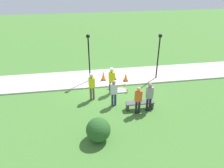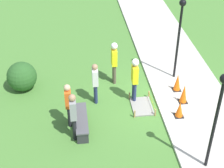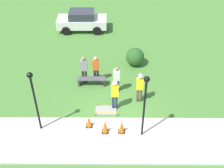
{
  "view_description": "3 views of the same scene",
  "coord_description": "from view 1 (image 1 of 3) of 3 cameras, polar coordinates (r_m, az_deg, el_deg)",
  "views": [
    {
      "loc": [
        2.09,
        13.84,
        7.76
      ],
      "look_at": [
        0.12,
        1.48,
        1.04
      ],
      "focal_mm": 35.0,
      "sensor_mm": 36.0,
      "label": 1
    },
    {
      "loc": [
        -10.83,
        3.14,
        8.47
      ],
      "look_at": [
        -0.33,
        1.81,
        1.14
      ],
      "focal_mm": 55.0,
      "sensor_mm": 36.0,
      "label": 2
    },
    {
      "loc": [
        -0.03,
        -10.88,
        10.58
      ],
      "look_at": [
        -0.1,
        1.57,
        1.17
      ],
      "focal_mm": 45.0,
      "sensor_mm": 36.0,
      "label": 3
    }
  ],
  "objects": [
    {
      "name": "ground_plane",
      "position": [
        16.01,
        -0.39,
        -0.77
      ],
      "size": [
        60.0,
        60.0,
        0.0
      ],
      "primitive_type": "plane",
      "color": "#477A33"
    },
    {
      "name": "sidewalk",
      "position": [
        17.29,
        -1.14,
        1.75
      ],
      "size": [
        28.0,
        2.99,
        0.1
      ],
      "color": "#BCB7AD",
      "rests_on": "ground_plane"
    },
    {
      "name": "wet_concrete_patch",
      "position": [
        15.51,
        1.55,
        -1.64
      ],
      "size": [
        1.21,
        0.85,
        0.32
      ],
      "color": "gray",
      "rests_on": "ground_plane"
    },
    {
      "name": "traffic_cone_near_patch",
      "position": [
        16.56,
        3.62,
        1.86
      ],
      "size": [
        0.34,
        0.34,
        0.65
      ],
      "color": "black",
      "rests_on": "sidewalk"
    },
    {
      "name": "traffic_cone_far_patch",
      "position": [
        16.74,
        0.55,
        2.53
      ],
      "size": [
        0.34,
        0.34,
        0.81
      ],
      "color": "black",
      "rests_on": "sidewalk"
    },
    {
      "name": "traffic_cone_sidewalk_edge",
      "position": [
        16.62,
        -2.28,
        2.23
      ],
      "size": [
        0.34,
        0.34,
        0.77
      ],
      "color": "black",
      "rests_on": "sidewalk"
    },
    {
      "name": "park_bench",
      "position": [
        13.54,
        7.27,
        -5.22
      ],
      "size": [
        1.74,
        0.44,
        0.49
      ],
      "color": "#2D2D33",
      "rests_on": "ground_plane"
    },
    {
      "name": "worker_supervisor",
      "position": [
        14.02,
        -5.32,
        0.07
      ],
      "size": [
        0.4,
        0.28,
        1.92
      ],
      "color": "brown",
      "rests_on": "ground_plane"
    },
    {
      "name": "worker_assistant",
      "position": [
        14.69,
        -0.09,
        1.61
      ],
      "size": [
        0.4,
        0.28,
        1.93
      ],
      "color": "navy",
      "rests_on": "ground_plane"
    },
    {
      "name": "bystander_in_orange_shirt",
      "position": [
        12.78,
        6.88,
        -3.84
      ],
      "size": [
        0.4,
        0.23,
        1.78
      ],
      "color": "black",
      "rests_on": "ground_plane"
    },
    {
      "name": "bystander_in_gray_shirt",
      "position": [
        13.43,
        0.49,
        -2.0
      ],
      "size": [
        0.4,
        0.23,
        1.76
      ],
      "color": "navy",
      "rests_on": "ground_plane"
    },
    {
      "name": "bystander_in_white_shirt",
      "position": [
        13.08,
        9.75,
        -2.96
      ],
      "size": [
        0.4,
        0.25,
        1.87
      ],
      "color": "black",
      "rests_on": "ground_plane"
    },
    {
      "name": "lamppost_near",
      "position": [
        15.94,
        -6.11,
        8.64
      ],
      "size": [
        0.28,
        0.28,
        3.55
      ],
      "color": "black",
      "rests_on": "sidewalk"
    },
    {
      "name": "lamppost_far",
      "position": [
        16.62,
        12.14,
        8.8
      ],
      "size": [
        0.28,
        0.28,
        3.46
      ],
      "color": "black",
      "rests_on": "sidewalk"
    },
    {
      "name": "shrub_rounded_near",
      "position": [
        11.11,
        -3.6,
        -11.85
      ],
      "size": [
        1.24,
        1.24,
        1.24
      ],
      "color": "#285623",
      "rests_on": "ground_plane"
    }
  ]
}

